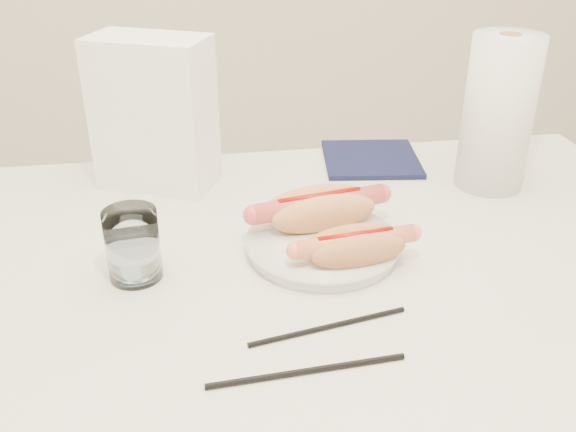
{
  "coord_description": "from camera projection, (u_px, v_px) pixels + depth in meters",
  "views": [
    {
      "loc": [
        -0.11,
        -0.69,
        1.2
      ],
      "look_at": [
        -0.0,
        0.02,
        0.82
      ],
      "focal_mm": 40.19,
      "sensor_mm": 36.0,
      "label": 1
    }
  ],
  "objects": [
    {
      "name": "hotdog_right",
      "position": [
        355.0,
        246.0,
        0.81
      ],
      "size": [
        0.16,
        0.08,
        0.04
      ],
      "rotation": [
        0.0,
        0.0,
        0.13
      ],
      "color": "#C9814E",
      "rests_on": "plate"
    },
    {
      "name": "hotdog_left",
      "position": [
        319.0,
        209.0,
        0.89
      ],
      "size": [
        0.19,
        0.1,
        0.05
      ],
      "rotation": [
        0.0,
        0.0,
        0.19
      ],
      "color": "#E09659",
      "rests_on": "plate"
    },
    {
      "name": "table",
      "position": [
        291.0,
        307.0,
        0.86
      ],
      "size": [
        1.2,
        0.8,
        0.75
      ],
      "color": "silver",
      "rests_on": "ground"
    },
    {
      "name": "chopstick_near",
      "position": [
        329.0,
        327.0,
        0.72
      ],
      "size": [
        0.19,
        0.04,
        0.01
      ],
      "primitive_type": "cylinder",
      "rotation": [
        0.0,
        1.57,
        0.19
      ],
      "color": "black",
      "rests_on": "table"
    },
    {
      "name": "paper_towel_roll",
      "position": [
        498.0,
        113.0,
        1.0
      ],
      "size": [
        0.11,
        0.11,
        0.24
      ],
      "primitive_type": "cylinder",
      "rotation": [
        0.0,
        0.0,
        0.02
      ],
      "color": "white",
      "rests_on": "table"
    },
    {
      "name": "napkin_box",
      "position": [
        154.0,
        113.0,
        1.01
      ],
      "size": [
        0.2,
        0.17,
        0.24
      ],
      "primitive_type": "cube",
      "rotation": [
        0.0,
        0.0,
        -0.44
      ],
      "color": "white",
      "rests_on": "table"
    },
    {
      "name": "chopstick_far",
      "position": [
        307.0,
        371.0,
        0.66
      ],
      "size": [
        0.21,
        0.02,
        0.01
      ],
      "primitive_type": "cylinder",
      "rotation": [
        0.0,
        1.57,
        0.06
      ],
      "color": "black",
      "rests_on": "table"
    },
    {
      "name": "navy_napkin",
      "position": [
        371.0,
        159.0,
        1.14
      ],
      "size": [
        0.18,
        0.18,
        0.01
      ],
      "primitive_type": "cube",
      "rotation": [
        0.0,
        0.0,
        -0.13
      ],
      "color": "#101333",
      "rests_on": "table"
    },
    {
      "name": "plate",
      "position": [
        322.0,
        247.0,
        0.87
      ],
      "size": [
        0.2,
        0.2,
        0.02
      ],
      "primitive_type": "cylinder",
      "rotation": [
        0.0,
        0.0,
        0.0
      ],
      "color": "white",
      "rests_on": "table"
    },
    {
      "name": "water_glass",
      "position": [
        133.0,
        245.0,
        0.8
      ],
      "size": [
        0.07,
        0.07,
        0.09
      ],
      "primitive_type": "cylinder",
      "color": "silver",
      "rests_on": "table"
    }
  ]
}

